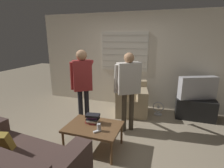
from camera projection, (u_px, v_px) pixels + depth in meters
ground_plane at (102, 142)px, 3.30m from camera, size 16.00×16.00×0.00m
wall_back at (128, 60)px, 4.82m from camera, size 5.20×0.08×2.55m
armchair_beige at (132, 100)px, 4.49m from camera, size 0.91×0.92×0.80m
coffee_table at (93, 128)px, 3.00m from camera, size 0.93×0.67×0.44m
tv_stand at (195, 108)px, 4.22m from camera, size 0.88×0.50×0.49m
tv at (198, 88)px, 4.09m from camera, size 0.88×0.55×0.53m
person_left_standing at (82, 80)px, 3.62m from camera, size 0.48×0.79×1.67m
person_right_standing at (128, 83)px, 3.46m from camera, size 0.55×0.81×1.63m
book_stack at (93, 119)px, 3.07m from camera, size 0.26×0.21×0.17m
soda_can at (99, 127)px, 2.82m from camera, size 0.07×0.07×0.13m
spare_remote at (97, 131)px, 2.80m from camera, size 0.12×0.12×0.02m
floor_fan at (158, 109)px, 4.41m from camera, size 0.27×0.20×0.34m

